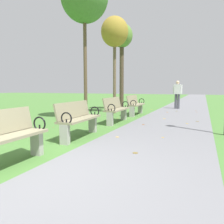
{
  "coord_description": "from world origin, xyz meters",
  "views": [
    {
      "loc": [
        2.37,
        -2.6,
        1.25
      ],
      "look_at": [
        -0.05,
        3.41,
        0.55
      ],
      "focal_mm": 36.46,
      "sensor_mm": 36.0,
      "label": 1
    }
  ],
  "objects": [
    {
      "name": "ground_plane",
      "position": [
        0.0,
        0.0,
        0.0
      ],
      "size": [
        80.0,
        80.0,
        0.0
      ],
      "primitive_type": "plane",
      "color": "#4C7F38"
    },
    {
      "name": "scattered_leaves",
      "position": [
        0.6,
        6.02,
        0.02
      ],
      "size": [
        4.28,
        8.93,
        0.02
      ],
      "color": "#BC842D",
      "rests_on": "ground"
    },
    {
      "name": "park_bench_1",
      "position": [
        -0.5,
        -0.04,
        0.49
      ],
      "size": [
        0.5,
        1.61,
        0.9
      ],
      "color": "gray",
      "rests_on": "ground"
    },
    {
      "name": "pedestrian_walking",
      "position": [
        0.96,
        11.09,
        0.93
      ],
      "size": [
        0.53,
        0.25,
        1.62
      ],
      "color": "#4C4C56",
      "rests_on": "paved_walkway"
    },
    {
      "name": "park_bench_3",
      "position": [
        -0.5,
        4.92,
        0.49
      ],
      "size": [
        0.51,
        1.61,
        0.9
      ],
      "color": "gray",
      "rests_on": "ground"
    },
    {
      "name": "tree_3",
      "position": [
        -1.63,
        7.68,
        3.8
      ],
      "size": [
        1.29,
        1.29,
        4.57
      ],
      "color": "brown",
      "rests_on": "ground"
    },
    {
      "name": "paved_walkway",
      "position": [
        1.33,
        18.0,
        0.01
      ],
      "size": [
        2.65,
        44.0,
        0.02
      ],
      "primitive_type": "cube",
      "color": "slate",
      "rests_on": "ground"
    },
    {
      "name": "tree_4",
      "position": [
        -1.81,
        9.19,
        3.8
      ],
      "size": [
        1.15,
        1.15,
        4.65
      ],
      "color": "#4C3D2D",
      "rests_on": "ground"
    },
    {
      "name": "park_bench_2",
      "position": [
        -0.5,
        2.29,
        0.49
      ],
      "size": [
        0.54,
        1.62,
        0.9
      ],
      "color": "gray",
      "rests_on": "ground"
    },
    {
      "name": "park_bench_4",
      "position": [
        -0.5,
        7.38,
        0.49
      ],
      "size": [
        0.51,
        1.61,
        0.9
      ],
      "color": "gray",
      "rests_on": "ground"
    }
  ]
}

